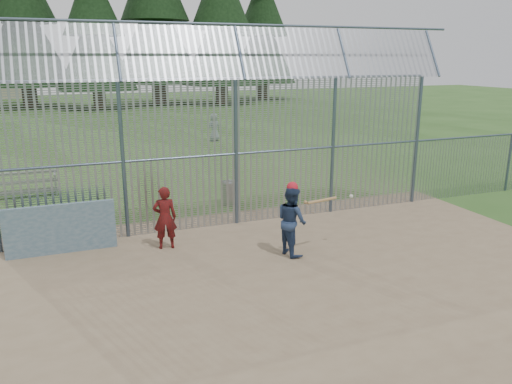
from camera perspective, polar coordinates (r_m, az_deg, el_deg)
name	(u,v)px	position (r m, az deg, el deg)	size (l,w,h in m)	color
ground	(289,271)	(11.09, 3.78, -9.04)	(120.00, 120.00, 0.00)	#2D511E
dirt_infield	(299,280)	(10.68, 4.92, -10.00)	(14.00, 10.00, 0.02)	#756047
dugout_wall	(61,229)	(12.68, -21.40, -3.94)	(2.50, 0.12, 1.20)	#38566B
batter	(292,221)	(11.71, 4.10, -3.28)	(0.80, 0.62, 1.65)	navy
onlooker	(165,218)	(12.24, -10.38, -2.90)	(0.57, 0.37, 1.55)	maroon
bg_kid_standing	(214,127)	(28.17, -4.81, 7.39)	(0.75, 0.49, 1.53)	slate
batting_gear	(299,190)	(11.55, 4.99, 0.20)	(1.72, 0.40, 0.53)	red
trash_can	(230,193)	(15.86, -3.03, -0.08)	(0.56, 0.56, 0.82)	gray
bleacher	(11,184)	(18.68, -26.22, 0.79)	(3.00, 0.95, 0.72)	slate
backstop_fence	(298,137)	(14.17, 4.77, 6.25)	(20.09, 0.81, 5.30)	#47566B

